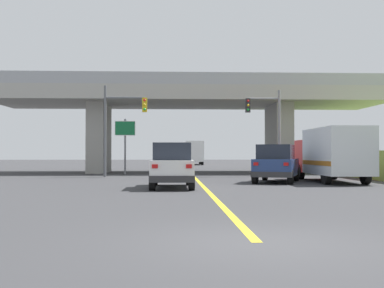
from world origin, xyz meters
TOP-DOWN VIEW (x-y plane):
  - ground at (0.00, 31.13)m, footprint 160.00×160.00m
  - overpass_bridge at (0.00, 31.13)m, footprint 31.31×8.38m
  - lane_divider_stripe at (0.00, 14.01)m, footprint 0.20×28.02m
  - suv_lead at (-1.48, 13.39)m, footprint 1.91×4.47m
  - suv_crossing at (4.15, 17.29)m, footprint 3.41×4.93m
  - box_truck at (7.24, 17.38)m, footprint 2.33×7.03m
  - sedan_oncoming at (-1.02, 35.52)m, footprint 1.92×4.61m
  - traffic_signal_nearside at (5.15, 24.25)m, footprint 2.42×0.36m
  - traffic_signal_farside at (-5.01, 23.65)m, footprint 2.86×0.36m
  - highway_sign at (-4.97, 27.68)m, footprint 1.53×0.17m
  - semi_truck_distant at (1.63, 57.95)m, footprint 2.33×7.39m

SIDE VIEW (x-z plane):
  - ground at x=0.00m, z-range 0.00..0.00m
  - lane_divider_stripe at x=0.00m, z-range 0.00..0.01m
  - suv_lead at x=-1.48m, z-range 0.00..2.02m
  - sedan_oncoming at x=-1.02m, z-range 0.00..2.02m
  - suv_crossing at x=4.15m, z-range 0.00..2.02m
  - box_truck at x=7.24m, z-range 0.10..2.99m
  - semi_truck_distant at x=1.63m, z-range 0.08..3.29m
  - highway_sign at x=-4.97m, z-range 0.95..5.09m
  - traffic_signal_nearside at x=5.15m, z-range 0.79..6.69m
  - traffic_signal_farside at x=-5.01m, z-range 0.75..6.82m
  - overpass_bridge at x=0.00m, z-range 1.70..9.29m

